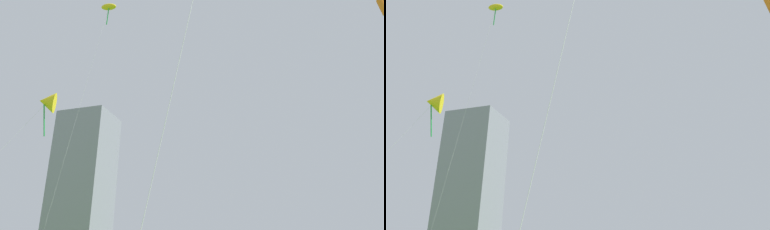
# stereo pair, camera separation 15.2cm
# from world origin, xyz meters

# --- Properties ---
(kite_flying_1) EXTENTS (5.36, 1.50, 29.57)m
(kite_flying_1) POSITION_xyz_m (-7.74, 24.01, 28.87)
(kite_flying_1) COLOR silver
(kite_flying_1) RESTS_ON ground
(kite_flying_2) EXTENTS (8.25, 5.83, 16.17)m
(kite_flying_2) POSITION_xyz_m (-10.25, 18.88, 15.26)
(kite_flying_2) COLOR silver
(kite_flying_2) RESTS_ON ground
(distant_highrise_0) EXTENTS (24.03, 21.90, 66.17)m
(distant_highrise_0) POSITION_xyz_m (-49.46, 138.18, 33.09)
(distant_highrise_0) COLOR gray
(distant_highrise_0) RESTS_ON ground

